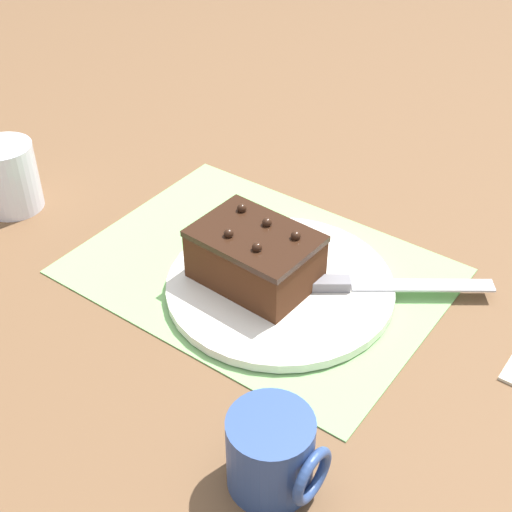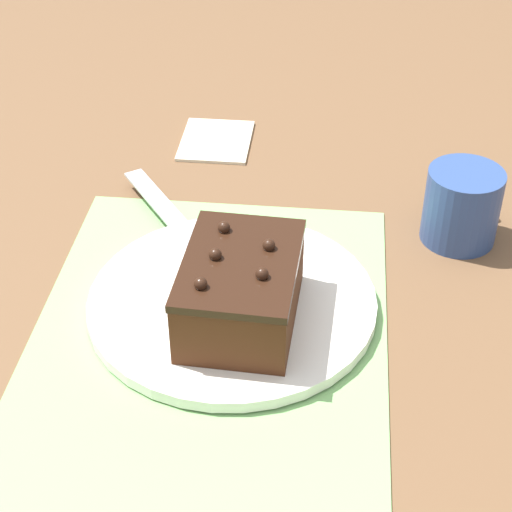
{
  "view_description": "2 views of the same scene",
  "coord_description": "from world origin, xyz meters",
  "px_view_note": "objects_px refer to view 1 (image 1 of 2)",
  "views": [
    {
      "loc": [
        0.42,
        -0.59,
        0.59
      ],
      "look_at": [
        0.02,
        -0.04,
        0.06
      ],
      "focal_mm": 50.0,
      "sensor_mm": 36.0,
      "label": 1
    },
    {
      "loc": [
        -0.6,
        -0.11,
        0.56
      ],
      "look_at": [
        0.05,
        -0.04,
        0.07
      ],
      "focal_mm": 60.0,
      "sensor_mm": 36.0,
      "label": 2
    }
  ],
  "objects_px": {
    "cake_plate": "(280,286)",
    "drinking_glass": "(9,177)",
    "serving_knife": "(353,283)",
    "chocolate_cake": "(255,256)",
    "coffee_mug": "(272,454)"
  },
  "relations": [
    {
      "from": "drinking_glass",
      "to": "coffee_mug",
      "type": "xyz_separation_m",
      "value": [
        0.58,
        -0.16,
        -0.01
      ]
    },
    {
      "from": "cake_plate",
      "to": "drinking_glass",
      "type": "xyz_separation_m",
      "value": [
        -0.43,
        -0.07,
        0.04
      ]
    },
    {
      "from": "serving_knife",
      "to": "coffee_mug",
      "type": "relative_size",
      "value": 2.43
    },
    {
      "from": "chocolate_cake",
      "to": "drinking_glass",
      "type": "xyz_separation_m",
      "value": [
        -0.4,
        -0.06,
        -0.0
      ]
    },
    {
      "from": "chocolate_cake",
      "to": "serving_knife",
      "type": "distance_m",
      "value": 0.13
    },
    {
      "from": "serving_knife",
      "to": "drinking_glass",
      "type": "xyz_separation_m",
      "value": [
        -0.5,
        -0.12,
        0.03
      ]
    },
    {
      "from": "drinking_glass",
      "to": "coffee_mug",
      "type": "height_order",
      "value": "drinking_glass"
    },
    {
      "from": "cake_plate",
      "to": "chocolate_cake",
      "type": "height_order",
      "value": "chocolate_cake"
    },
    {
      "from": "chocolate_cake",
      "to": "drinking_glass",
      "type": "bearing_deg",
      "value": -171.76
    },
    {
      "from": "drinking_glass",
      "to": "cake_plate",
      "type": "bearing_deg",
      "value": 9.3
    },
    {
      "from": "cake_plate",
      "to": "coffee_mug",
      "type": "distance_m",
      "value": 0.28
    },
    {
      "from": "serving_knife",
      "to": "drinking_glass",
      "type": "height_order",
      "value": "drinking_glass"
    },
    {
      "from": "chocolate_cake",
      "to": "serving_knife",
      "type": "height_order",
      "value": "chocolate_cake"
    },
    {
      "from": "cake_plate",
      "to": "serving_knife",
      "type": "xyz_separation_m",
      "value": [
        0.08,
        0.05,
        0.01
      ]
    },
    {
      "from": "serving_knife",
      "to": "cake_plate",
      "type": "bearing_deg",
      "value": -94.64
    }
  ]
}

